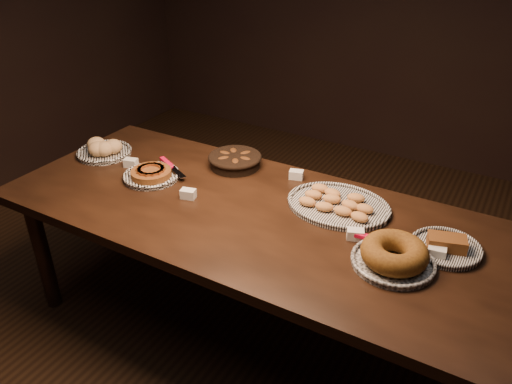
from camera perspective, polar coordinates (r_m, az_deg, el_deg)
The scene contains 9 objects.
ground at distance 2.75m, azimuth -0.40°, elevation -15.50°, with size 5.00×5.00×0.00m, color black.
buffet_table at distance 2.32m, azimuth -0.46°, elevation -3.66°, with size 2.40×1.00×0.75m.
apple_tart_plate at distance 2.60m, azimuth -11.84°, elevation 2.01°, with size 0.32×0.32×0.06m.
madeleine_platter at distance 2.33m, azimuth 9.32°, elevation -1.37°, with size 0.48×0.39×0.05m.
bundt_cake_plate at distance 2.00m, azimuth 15.47°, elevation -7.00°, with size 0.37×0.33×0.10m.
croissant_basket at distance 2.66m, azimuth -2.43°, elevation 3.73°, with size 0.35×0.35×0.07m.
bread_roll_plate at distance 2.91m, azimuth -17.04°, elevation 4.69°, with size 0.30×0.30×0.09m.
loaf_plate at distance 2.16m, azimuth 20.89°, elevation -5.83°, with size 0.28×0.28×0.07m.
tent_cards at distance 2.32m, azimuth 1.68°, elevation -0.89°, with size 1.67×0.50×0.04m.
Camera 1 is at (0.99, -1.67, 1.95)m, focal length 35.00 mm.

